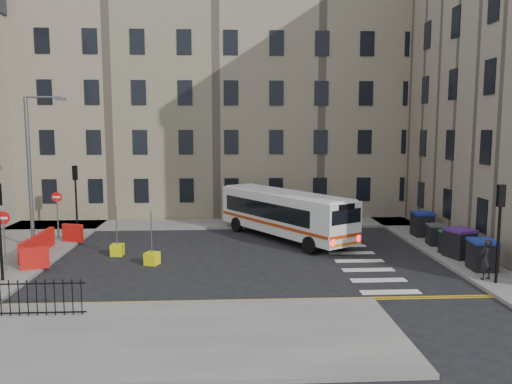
{
  "coord_description": "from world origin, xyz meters",
  "views": [
    {
      "loc": [
        -2.43,
        -24.97,
        6.45
      ],
      "look_at": [
        -0.92,
        2.64,
        3.0
      ],
      "focal_mm": 35.0,
      "sensor_mm": 36.0,
      "label": 1
    }
  ],
  "objects": [
    {
      "name": "pavement_north",
      "position": [
        -6.0,
        8.6,
        0.07
      ],
      "size": [
        36.0,
        3.2,
        0.15
      ],
      "primitive_type": "cube",
      "color": "slate",
      "rests_on": "ground"
    },
    {
      "name": "pedestrian",
      "position": [
        8.4,
        -5.0,
        1.01
      ],
      "size": [
        0.73,
        0.61,
        1.72
      ],
      "primitive_type": "imported",
      "rotation": [
        0.0,
        0.0,
        3.51
      ],
      "color": "black",
      "rests_on": "pavement_east"
    },
    {
      "name": "streetlamp",
      "position": [
        -13.0,
        2.0,
        4.34
      ],
      "size": [
        0.5,
        0.22,
        8.14
      ],
      "color": "#595B5E",
      "rests_on": "pavement_west"
    },
    {
      "name": "bus",
      "position": [
        0.82,
        4.02,
        1.6
      ],
      "size": [
        7.34,
        9.82,
        2.77
      ],
      "rotation": [
        0.0,
        0.0,
        0.56
      ],
      "color": "white",
      "rests_on": "ground"
    },
    {
      "name": "roadworks_barriers",
      "position": [
        -11.84,
        0.5,
        0.65
      ],
      "size": [
        1.66,
        6.26,
        1.0
      ],
      "color": "red",
      "rests_on": "pavement_west"
    },
    {
      "name": "pavement_sw",
      "position": [
        -7.0,
        -10.0,
        0.07
      ],
      "size": [
        20.0,
        6.0,
        0.15
      ],
      "primitive_type": "cube",
      "color": "slate",
      "rests_on": "ground"
    },
    {
      "name": "ground",
      "position": [
        0.0,
        0.0,
        0.0
      ],
      "size": [
        120.0,
        120.0,
        0.0
      ],
      "primitive_type": "plane",
      "color": "black",
      "rests_on": "ground"
    },
    {
      "name": "traffic_light_nw",
      "position": [
        -12.0,
        6.5,
        2.87
      ],
      "size": [
        0.28,
        0.22,
        4.1
      ],
      "color": "black",
      "rests_on": "pavement_west"
    },
    {
      "name": "traffic_light_east",
      "position": [
        8.6,
        -5.5,
        2.87
      ],
      "size": [
        0.28,
        0.22,
        4.1
      ],
      "color": "black",
      "rests_on": "pavement_east"
    },
    {
      "name": "wheelie_bin_a",
      "position": [
        9.0,
        -3.54,
        0.85
      ],
      "size": [
        1.18,
        1.33,
        1.38
      ],
      "rotation": [
        0.0,
        0.0,
        -0.08
      ],
      "color": "black",
      "rests_on": "pavement_east"
    },
    {
      "name": "wheelie_bin_e",
      "position": [
        9.11,
        3.77,
        0.87
      ],
      "size": [
        1.13,
        1.3,
        1.42
      ],
      "rotation": [
        0.0,
        0.0,
        -0.01
      ],
      "color": "black",
      "rests_on": "pavement_east"
    },
    {
      "name": "bollard_chevron",
      "position": [
        -6.15,
        -1.32,
        0.3
      ],
      "size": [
        0.78,
        0.78,
        0.6
      ],
      "primitive_type": "cube",
      "rotation": [
        0.0,
        0.0,
        -0.37
      ],
      "color": "yellow",
      "rests_on": "ground"
    },
    {
      "name": "terrace_north",
      "position": [
        -7.0,
        15.5,
        8.62
      ],
      "size": [
        38.3,
        10.8,
        17.2
      ],
      "color": "gray",
      "rests_on": "ground"
    },
    {
      "name": "pavement_east",
      "position": [
        9.0,
        4.0,
        0.07
      ],
      "size": [
        2.4,
        26.0,
        0.15
      ],
      "primitive_type": "cube",
      "color": "slate",
      "rests_on": "ground"
    },
    {
      "name": "wheelie_bin_c",
      "position": [
        8.91,
        -0.68,
        0.75
      ],
      "size": [
        1.17,
        1.28,
        1.2
      ],
      "rotation": [
        0.0,
        0.0,
        0.24
      ],
      "color": "black",
      "rests_on": "pavement_east"
    },
    {
      "name": "wheelie_bin_d",
      "position": [
        8.94,
        1.4,
        0.72
      ],
      "size": [
        1.0,
        1.11,
        1.14
      ],
      "rotation": [
        0.0,
        0.0,
        -0.1
      ],
      "color": "black",
      "rests_on": "pavement_east"
    },
    {
      "name": "pavement_west",
      "position": [
        -14.0,
        1.0,
        0.07
      ],
      "size": [
        6.0,
        22.0,
        0.15
      ],
      "primitive_type": "cube",
      "color": "slate",
      "rests_on": "ground"
    },
    {
      "name": "bollard_yellow",
      "position": [
        -8.21,
        0.53,
        0.3
      ],
      "size": [
        0.65,
        0.65,
        0.6
      ],
      "primitive_type": "cube",
      "rotation": [
        0.0,
        0.0,
        -0.09
      ],
      "color": "#D6D70B",
      "rests_on": "ground"
    },
    {
      "name": "no_entry_north",
      "position": [
        -12.5,
        4.5,
        2.08
      ],
      "size": [
        0.6,
        0.08,
        3.0
      ],
      "color": "#595B5E",
      "rests_on": "pavement_west"
    },
    {
      "name": "no_entry_south",
      "position": [
        -12.5,
        -2.5,
        2.08
      ],
      "size": [
        0.6,
        0.08,
        3.0
      ],
      "color": "#595B5E",
      "rests_on": "pavement_west"
    },
    {
      "name": "wheelie_bin_b",
      "position": [
        8.98,
        -1.34,
        0.88
      ],
      "size": [
        1.47,
        1.59,
        1.45
      ],
      "rotation": [
        0.0,
        0.0,
        0.3
      ],
      "color": "black",
      "rests_on": "pavement_east"
    }
  ]
}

